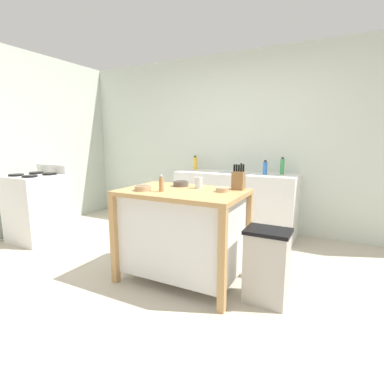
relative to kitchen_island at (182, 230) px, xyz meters
name	(u,v)px	position (x,y,z in m)	size (l,w,h in m)	color
ground_plane	(178,283)	(0.00, -0.10, -0.50)	(6.71, 6.71, 0.00)	#BCB29E
wall_back	(246,143)	(0.00, 1.97, 0.80)	(5.71, 0.10, 2.60)	silver
wall_left	(41,143)	(-2.85, 0.63, 0.80)	(0.10, 2.67, 2.60)	beige
kitchen_island	(182,230)	(0.00, 0.00, 0.00)	(1.15, 0.74, 0.89)	tan
knife_block	(238,180)	(0.45, 0.27, 0.48)	(0.11, 0.09, 0.25)	olive
bowl_ceramic_small	(143,188)	(-0.31, -0.18, 0.41)	(0.15, 0.15, 0.05)	tan
bowl_stoneware_deep	(181,184)	(-0.13, 0.20, 0.42)	(0.15, 0.15, 0.05)	#564C47
bowl_ceramic_wide	(222,189)	(0.36, 0.09, 0.41)	(0.12, 0.12, 0.04)	tan
drinking_cup	(199,183)	(0.09, 0.17, 0.44)	(0.07, 0.07, 0.11)	silver
pepper_grinder	(161,184)	(-0.13, -0.14, 0.46)	(0.04, 0.04, 0.15)	#AD7F4C
trash_bin	(266,266)	(0.81, -0.02, -0.18)	(0.36, 0.28, 0.63)	#B7B2A8
sink_counter	(235,203)	(-0.03, 1.62, -0.05)	(1.70, 0.60, 0.89)	silver
sink_faucet	(239,164)	(-0.03, 1.76, 0.50)	(0.02, 0.02, 0.22)	#B7BCC1
bottle_dish_soap	(195,163)	(-0.74, 1.74, 0.49)	(0.06, 0.06, 0.22)	yellow
bottle_hand_soap	(282,166)	(0.59, 1.71, 0.50)	(0.05, 0.05, 0.23)	green
bottle_spray_cleaner	(265,168)	(0.39, 1.59, 0.48)	(0.06, 0.06, 0.19)	blue
stove	(36,207)	(-2.30, 0.10, -0.04)	(0.60, 0.60, 1.01)	white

